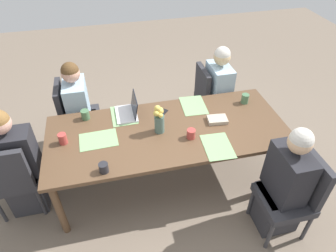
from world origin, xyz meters
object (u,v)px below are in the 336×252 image
object	(u,v)px
laptop_far_right_near	(129,111)
coffee_mug_near_right	(245,99)
chair_near_left_mid	(294,192)
phone_black	(162,113)
chair_head_left_left_far	(12,176)
coffee_mug_centre_right	(85,115)
flower_vase	(159,120)
coffee_mug_far_left	(104,168)
chair_far_left_near	(210,96)
chair_far_right_near	(74,114)
person_far_right_near	(80,114)
coffee_mug_centre_left	(191,134)
person_near_left_mid	(283,187)
coffee_mug_near_left	(63,139)
book_red_cover	(217,120)
person_far_left_near	(217,96)
person_head_left_left_far	(19,167)
dining_table	(168,135)

from	to	relation	value
laptop_far_right_near	coffee_mug_near_right	world-z (taller)	laptop_far_right_near
chair_near_left_mid	phone_black	distance (m)	1.50
chair_head_left_left_far	coffee_mug_centre_right	xyz separation A→B (m)	(0.73, 0.43, 0.28)
chair_head_left_left_far	flower_vase	bearing A→B (deg)	2.34
chair_head_left_left_far	laptop_far_right_near	size ratio (longest dim) A/B	2.81
laptop_far_right_near	coffee_mug_far_left	distance (m)	0.82
chair_far_left_near	coffee_mug_centre_right	bearing A→B (deg)	-164.44
chair_far_right_near	phone_black	distance (m)	1.13
flower_vase	coffee_mug_centre_right	xyz separation A→B (m)	(-0.71, 0.37, -0.10)
person_far_right_near	phone_black	world-z (taller)	person_far_right_near
coffee_mug_centre_left	coffee_mug_far_left	size ratio (longest dim) A/B	1.06
laptop_far_right_near	coffee_mug_centre_left	distance (m)	0.74
coffee_mug_far_left	chair_near_left_mid	bearing A→B (deg)	-14.71
chair_near_left_mid	person_near_left_mid	size ratio (longest dim) A/B	0.75
coffee_mug_near_left	coffee_mug_near_right	bearing A→B (deg)	6.58
chair_far_left_near	book_red_cover	xyz separation A→B (m)	(-0.22, -0.79, 0.25)
book_red_cover	person_far_right_near	bearing A→B (deg)	159.07
coffee_mug_centre_left	coffee_mug_centre_right	world-z (taller)	coffee_mug_centre_right
person_far_left_near	laptop_far_right_near	bearing A→B (deg)	-160.99
coffee_mug_centre_right	phone_black	distance (m)	0.80
coffee_mug_far_left	book_red_cover	world-z (taller)	coffee_mug_far_left
coffee_mug_centre_left	phone_black	world-z (taller)	coffee_mug_centre_left
chair_head_left_left_far	coffee_mug_centre_left	distance (m)	1.74
chair_near_left_mid	coffee_mug_far_left	xyz separation A→B (m)	(-1.62, 0.43, 0.27)
chair_head_left_left_far	phone_black	world-z (taller)	chair_head_left_left_far
person_far_right_near	coffee_mug_near_right	xyz separation A→B (m)	(1.84, -0.49, 0.26)
coffee_mug_near_right	chair_far_left_near	bearing A→B (deg)	109.89
person_head_left_left_far	coffee_mug_centre_right	world-z (taller)	person_head_left_left_far
person_far_left_near	coffee_mug_near_left	world-z (taller)	person_far_left_near
coffee_mug_centre_left	phone_black	size ratio (longest dim) A/B	0.63
chair_far_right_near	phone_black	size ratio (longest dim) A/B	6.00
chair_far_left_near	person_head_left_left_far	bearing A→B (deg)	-160.40
chair_far_left_near	coffee_mug_far_left	size ratio (longest dim) A/B	10.13
person_near_left_mid	coffee_mug_near_left	xyz separation A→B (m)	(-1.90, 0.82, 0.26)
person_far_left_near	coffee_mug_centre_left	distance (m)	1.13
chair_far_left_near	chair_head_left_left_far	world-z (taller)	same
chair_far_right_near	coffee_mug_near_right	xyz separation A→B (m)	(1.91, -0.55, 0.28)
coffee_mug_near_right	flower_vase	bearing A→B (deg)	-165.55
dining_table	coffee_mug_centre_right	xyz separation A→B (m)	(-0.80, 0.38, 0.12)
phone_black	chair_far_right_near	bearing A→B (deg)	104.69
chair_head_left_left_far	flower_vase	size ratio (longest dim) A/B	2.97
dining_table	person_head_left_left_far	size ratio (longest dim) A/B	2.01
chair_head_left_left_far	coffee_mug_far_left	xyz separation A→B (m)	(0.87, -0.35, 0.27)
person_near_left_mid	coffee_mug_near_left	bearing A→B (deg)	156.67
chair_near_left_mid	coffee_mug_centre_left	distance (m)	1.06
chair_head_left_left_far	person_far_left_near	bearing A→B (deg)	18.88
chair_far_left_near	coffee_mug_centre_left	distance (m)	1.15
chair_far_left_near	person_far_left_near	size ratio (longest dim) A/B	0.75
coffee_mug_centre_right	coffee_mug_centre_left	bearing A→B (deg)	-28.57
person_near_left_mid	person_far_left_near	bearing A→B (deg)	92.40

